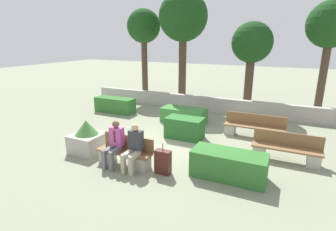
{
  "coord_description": "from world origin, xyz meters",
  "views": [
    {
      "loc": [
        3.75,
        -7.53,
        3.5
      ],
      "look_at": [
        -0.11,
        0.5,
        0.9
      ],
      "focal_mm": 28.0,
      "sensor_mm": 36.0,
      "label": 1
    }
  ],
  "objects_px": {
    "tree_center_right": "(252,45)",
    "tree_center_left": "(183,19)",
    "bench_front": "(125,154)",
    "planter_corner_left": "(87,138)",
    "person_seated_woman": "(134,146)",
    "tree_rightmost": "(331,27)",
    "person_seated_man": "(114,142)",
    "bench_right_side": "(286,151)",
    "suitcase": "(163,162)",
    "bench_left_side": "(254,128)",
    "tree_leftmost": "(144,28)"
  },
  "relations": [
    {
      "from": "tree_center_right",
      "to": "tree_center_left",
      "type": "bearing_deg",
      "value": 177.17
    },
    {
      "from": "bench_front",
      "to": "planter_corner_left",
      "type": "relative_size",
      "value": 1.57
    },
    {
      "from": "person_seated_woman",
      "to": "tree_rightmost",
      "type": "relative_size",
      "value": 0.26
    },
    {
      "from": "person_seated_man",
      "to": "tree_center_left",
      "type": "bearing_deg",
      "value": 98.99
    },
    {
      "from": "tree_center_left",
      "to": "tree_rightmost",
      "type": "distance_m",
      "value": 6.78
    },
    {
      "from": "bench_front",
      "to": "tree_center_left",
      "type": "bearing_deg",
      "value": 100.88
    },
    {
      "from": "bench_right_side",
      "to": "suitcase",
      "type": "relative_size",
      "value": 2.24
    },
    {
      "from": "planter_corner_left",
      "to": "suitcase",
      "type": "xyz_separation_m",
      "value": [
        2.82,
        -0.24,
        -0.13
      ]
    },
    {
      "from": "person_seated_man",
      "to": "tree_center_left",
      "type": "height_order",
      "value": "tree_center_left"
    },
    {
      "from": "bench_front",
      "to": "tree_rightmost",
      "type": "relative_size",
      "value": 0.33
    },
    {
      "from": "person_seated_woman",
      "to": "tree_center_right",
      "type": "relative_size",
      "value": 0.3
    },
    {
      "from": "planter_corner_left",
      "to": "tree_center_left",
      "type": "distance_m",
      "value": 8.61
    },
    {
      "from": "bench_right_side",
      "to": "suitcase",
      "type": "bearing_deg",
      "value": -149.29
    },
    {
      "from": "bench_left_side",
      "to": "planter_corner_left",
      "type": "height_order",
      "value": "planter_corner_left"
    },
    {
      "from": "person_seated_man",
      "to": "person_seated_woman",
      "type": "bearing_deg",
      "value": -0.11
    },
    {
      "from": "bench_left_side",
      "to": "tree_center_left",
      "type": "height_order",
      "value": "tree_center_left"
    },
    {
      "from": "person_seated_man",
      "to": "planter_corner_left",
      "type": "relative_size",
      "value": 1.24
    },
    {
      "from": "bench_right_side",
      "to": "suitcase",
      "type": "distance_m",
      "value": 3.72
    },
    {
      "from": "bench_right_side",
      "to": "tree_center_right",
      "type": "xyz_separation_m",
      "value": [
        -2.04,
        5.38,
        2.92
      ]
    },
    {
      "from": "tree_center_right",
      "to": "planter_corner_left",
      "type": "bearing_deg",
      "value": -116.76
    },
    {
      "from": "bench_front",
      "to": "bench_left_side",
      "type": "height_order",
      "value": "same"
    },
    {
      "from": "person_seated_woman",
      "to": "suitcase",
      "type": "height_order",
      "value": "person_seated_woman"
    },
    {
      "from": "tree_leftmost",
      "to": "tree_center_left",
      "type": "bearing_deg",
      "value": -9.86
    },
    {
      "from": "tree_rightmost",
      "to": "person_seated_woman",
      "type": "bearing_deg",
      "value": -122.0
    },
    {
      "from": "tree_center_right",
      "to": "tree_rightmost",
      "type": "xyz_separation_m",
      "value": [
        3.12,
        -0.01,
        0.76
      ]
    },
    {
      "from": "tree_leftmost",
      "to": "tree_center_left",
      "type": "height_order",
      "value": "tree_center_left"
    },
    {
      "from": "person_seated_woman",
      "to": "suitcase",
      "type": "bearing_deg",
      "value": 9.57
    },
    {
      "from": "bench_left_side",
      "to": "person_seated_man",
      "type": "relative_size",
      "value": 1.66
    },
    {
      "from": "bench_right_side",
      "to": "tree_center_right",
      "type": "relative_size",
      "value": 0.45
    },
    {
      "from": "suitcase",
      "to": "tree_rightmost",
      "type": "height_order",
      "value": "tree_rightmost"
    },
    {
      "from": "suitcase",
      "to": "tree_center_left",
      "type": "height_order",
      "value": "tree_center_left"
    },
    {
      "from": "planter_corner_left",
      "to": "tree_center_left",
      "type": "relative_size",
      "value": 0.18
    },
    {
      "from": "person_seated_woman",
      "to": "tree_rightmost",
      "type": "xyz_separation_m",
      "value": [
        4.86,
        7.78,
        3.29
      ]
    },
    {
      "from": "tree_center_left",
      "to": "person_seated_woman",
      "type": "bearing_deg",
      "value": -76.58
    },
    {
      "from": "person_seated_man",
      "to": "person_seated_woman",
      "type": "xyz_separation_m",
      "value": [
        0.64,
        -0.0,
        -0.01
      ]
    },
    {
      "from": "person_seated_man",
      "to": "tree_leftmost",
      "type": "xyz_separation_m",
      "value": [
        -3.95,
        8.43,
        3.39
      ]
    },
    {
      "from": "suitcase",
      "to": "tree_leftmost",
      "type": "bearing_deg",
      "value": 123.14
    },
    {
      "from": "person_seated_man",
      "to": "tree_rightmost",
      "type": "relative_size",
      "value": 0.26
    },
    {
      "from": "tree_center_right",
      "to": "person_seated_man",
      "type": "bearing_deg",
      "value": -106.97
    },
    {
      "from": "suitcase",
      "to": "person_seated_man",
      "type": "bearing_deg",
      "value": -174.62
    },
    {
      "from": "bench_right_side",
      "to": "tree_rightmost",
      "type": "bearing_deg",
      "value": 71.79
    },
    {
      "from": "bench_left_side",
      "to": "person_seated_man",
      "type": "bearing_deg",
      "value": -130.24
    },
    {
      "from": "bench_right_side",
      "to": "person_seated_man",
      "type": "xyz_separation_m",
      "value": [
        -4.41,
        -2.4,
        0.39
      ]
    },
    {
      "from": "person_seated_man",
      "to": "person_seated_woman",
      "type": "distance_m",
      "value": 0.64
    },
    {
      "from": "planter_corner_left",
      "to": "tree_leftmost",
      "type": "xyz_separation_m",
      "value": [
        -2.59,
        8.05,
        3.64
      ]
    },
    {
      "from": "bench_left_side",
      "to": "person_seated_woman",
      "type": "relative_size",
      "value": 1.67
    },
    {
      "from": "bench_left_side",
      "to": "tree_center_right",
      "type": "distance_m",
      "value": 4.81
    },
    {
      "from": "suitcase",
      "to": "tree_leftmost",
      "type": "xyz_separation_m",
      "value": [
        -5.41,
        8.29,
        3.77
      ]
    },
    {
      "from": "bench_right_side",
      "to": "person_seated_man",
      "type": "distance_m",
      "value": 5.04
    },
    {
      "from": "bench_front",
      "to": "planter_corner_left",
      "type": "xyz_separation_m",
      "value": [
        -1.61,
        0.24,
        0.16
      ]
    }
  ]
}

